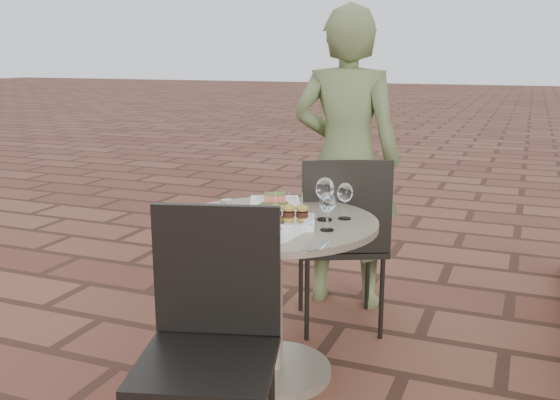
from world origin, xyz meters
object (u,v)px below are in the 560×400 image
at_px(cafe_table, 274,274).
at_px(diner, 346,160).
at_px(plate_sliders, 289,218).
at_px(chair_near, 211,323).
at_px(chair_far, 343,231).
at_px(plate_salmon, 275,203).
at_px(plate_tuna, 270,227).

distance_m(cafe_table, diner, 1.03).
distance_m(diner, plate_sliders, 1.02).
bearing_deg(chair_near, cafe_table, 78.77).
height_order(chair_far, plate_sliders, chair_far).
bearing_deg(diner, chair_near, 87.05).
xyz_separation_m(chair_near, plate_sliders, (0.03, 0.64, 0.21)).
distance_m(diner, plate_salmon, 0.75).
xyz_separation_m(diner, plate_tuna, (0.01, -1.13, -0.10)).
distance_m(cafe_table, chair_far, 0.58).
xyz_separation_m(chair_far, plate_tuna, (-0.10, -0.72, 0.20)).
relative_size(cafe_table, diner, 0.53).
bearing_deg(cafe_table, plate_tuna, -72.22).
bearing_deg(diner, plate_sliders, 89.06).
bearing_deg(plate_salmon, cafe_table, -69.00).
bearing_deg(plate_tuna, cafe_table, 107.78).
relative_size(chair_near, plate_tuna, 3.12).
relative_size(cafe_table, chair_far, 0.97).
bearing_deg(diner, chair_far, 101.30).
bearing_deg(plate_tuna, plate_sliders, 71.10).
distance_m(cafe_table, plate_sliders, 0.30).
bearing_deg(cafe_table, plate_sliders, -29.82).
bearing_deg(plate_sliders, chair_near, -92.68).
bearing_deg(diner, cafe_table, 83.85).
distance_m(chair_far, plate_salmon, 0.45).
height_order(chair_near, diner, diner).
bearing_deg(plate_tuna, plate_salmon, 109.68).
relative_size(cafe_table, plate_sliders, 3.36).
height_order(cafe_table, diner, diner).
relative_size(chair_far, diner, 0.55).
height_order(chair_near, plate_sliders, chair_near).
bearing_deg(cafe_table, diner, 87.32).
xyz_separation_m(plate_sliders, plate_tuna, (-0.04, -0.11, -0.01)).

